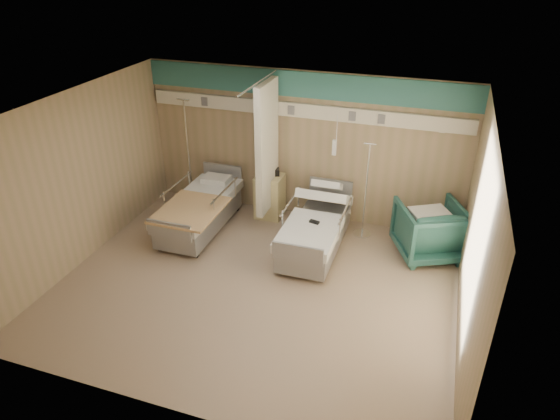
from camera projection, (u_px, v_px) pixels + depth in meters
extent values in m
cube|color=#A0846E|center=(256.00, 285.00, 7.80)|extent=(6.00, 5.00, 0.00)
cube|color=tan|center=(303.00, 146.00, 9.22)|extent=(6.00, 0.04, 2.80)
cube|color=tan|center=(165.00, 316.00, 5.05)|extent=(6.00, 0.04, 2.80)
cube|color=tan|center=(79.00, 179.00, 7.97)|extent=(0.04, 5.00, 2.80)
cube|color=tan|center=(475.00, 242.00, 6.29)|extent=(0.04, 5.00, 2.80)
cube|color=white|center=(251.00, 111.00, 6.47)|extent=(6.00, 5.00, 0.04)
cube|color=#327574|center=(304.00, 85.00, 8.65)|extent=(6.00, 0.04, 0.45)
cube|color=silver|center=(303.00, 110.00, 8.84)|extent=(5.88, 0.08, 0.25)
cylinder|color=silver|center=(259.00, 82.00, 7.96)|extent=(0.03, 1.80, 0.03)
cube|color=silver|center=(267.00, 148.00, 8.85)|extent=(0.12, 0.90, 2.35)
cube|color=#CEBF80|center=(270.00, 196.00, 9.58)|extent=(0.50, 0.48, 0.85)
imported|color=#20514B|center=(429.00, 230.00, 8.36)|extent=(1.36, 1.37, 0.95)
cube|color=silver|center=(433.00, 205.00, 8.09)|extent=(0.80, 0.77, 0.07)
cylinder|color=silver|center=(362.00, 233.00, 9.16)|extent=(0.32, 0.32, 0.03)
cylinder|color=silver|center=(366.00, 191.00, 8.75)|extent=(0.03, 0.03, 1.76)
cylinder|color=silver|center=(370.00, 144.00, 8.33)|extent=(0.21, 0.03, 0.03)
cylinder|color=silver|center=(193.00, 201.00, 10.31)|extent=(0.38, 0.38, 0.03)
cylinder|color=silver|center=(188.00, 153.00, 9.81)|extent=(0.03, 0.03, 2.14)
cylinder|color=silver|center=(183.00, 100.00, 9.31)|extent=(0.26, 0.03, 0.03)
cube|color=black|center=(314.00, 222.00, 8.26)|extent=(0.18, 0.11, 0.04)
cube|color=tan|center=(190.00, 210.00, 8.61)|extent=(1.03, 1.29, 0.04)
cube|color=black|center=(273.00, 172.00, 9.39)|extent=(0.28, 0.23, 0.13)
cylinder|color=white|center=(261.00, 170.00, 9.45)|extent=(0.12, 0.12, 0.14)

